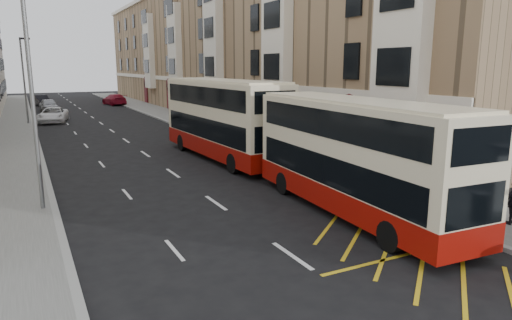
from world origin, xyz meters
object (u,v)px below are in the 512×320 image
car_silver (49,105)px  double_decker_rear (223,119)px  car_dark (41,100)px  car_red (114,99)px  pedestrian_mid (479,193)px  white_van (53,115)px  double_decker_front (354,157)px  street_lamp_far (24,76)px  street_lamp_near (33,91)px

car_silver → double_decker_rear: bearing=-82.2°
car_dark → car_red: (9.51, -3.29, 0.03)m
pedestrian_mid → white_van: bearing=110.8°
car_silver → car_red: 11.16m
double_decker_front → car_dark: size_ratio=2.41×
car_dark → street_lamp_far: bearing=-107.2°
car_red → street_lamp_near: bearing=68.3°
car_silver → car_dark: size_ratio=1.03×
car_silver → car_red: size_ratio=0.87×
car_red → pedestrian_mid: bearing=83.9°
street_lamp_far → car_red: 23.09m
double_decker_front → white_van: size_ratio=2.04×
street_lamp_far → double_decker_rear: bearing=-66.6°
street_lamp_near → street_lamp_far: same height
street_lamp_near → car_silver: bearing=86.7°
street_lamp_far → car_red: street_lamp_far is taller
double_decker_front → double_decker_rear: 12.00m
double_decker_rear → car_silver: 37.62m
double_decker_front → street_lamp_far: bearing=109.4°
street_lamp_near → car_dark: 53.09m
car_silver → car_dark: 9.81m
street_lamp_near → double_decker_rear: bearing=31.7°
pedestrian_mid → white_van: 40.93m
double_decker_front → car_silver: (-7.96, 48.78, -1.42)m
double_decker_front → car_dark: 59.20m
car_silver → car_red: bearing=31.6°
car_dark → street_lamp_near: bearing=-104.4°
car_silver → car_dark: car_silver is taller
street_lamp_far → pedestrian_mid: 40.99m
street_lamp_far → car_dark: size_ratio=1.75×
street_lamp_near → street_lamp_far: bearing=90.0°
street_lamp_near → double_decker_rear: size_ratio=0.67×
pedestrian_mid → double_decker_rear: bearing=108.7°
double_decker_rear → car_dark: 47.33m
double_decker_rear → white_van: double_decker_rear is taller
double_decker_rear → car_dark: double_decker_rear is taller
double_decker_rear → car_dark: size_ratio=2.62×
street_lamp_far → double_decker_front: street_lamp_far is taller
double_decker_front → car_silver: size_ratio=2.35×
street_lamp_far → white_van: 4.56m
street_lamp_far → car_silver: bearing=79.2°
double_decker_rear → pedestrian_mid: bearing=-77.6°
street_lamp_far → double_decker_front: 37.25m
street_lamp_far → car_red: size_ratio=1.48×
white_van → car_dark: 22.06m
white_van → car_silver: 12.26m
double_decker_rear → car_red: 43.34m
pedestrian_mid → white_van: pedestrian_mid is taller
double_decker_front → double_decker_rear: size_ratio=0.92×
street_lamp_near → white_van: 31.17m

